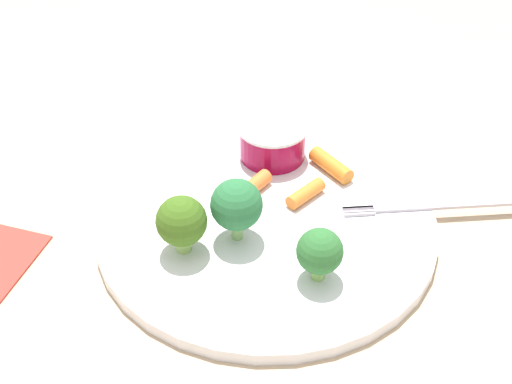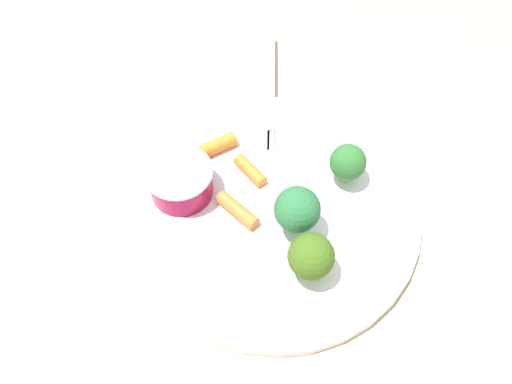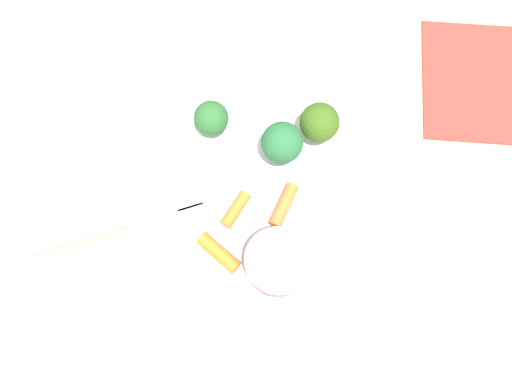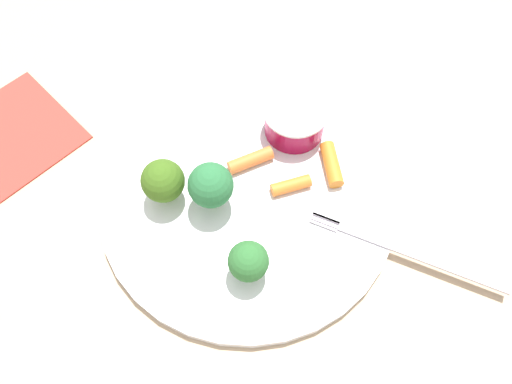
# 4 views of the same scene
# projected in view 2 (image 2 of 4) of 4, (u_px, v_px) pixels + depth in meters

# --- Properties ---
(ground_plane) EXTENTS (2.40, 2.40, 0.00)m
(ground_plane) POSITION_uv_depth(u_px,v_px,m) (271.00, 211.00, 0.52)
(ground_plane) COLOR tan
(plate) EXTENTS (0.30, 0.30, 0.01)m
(plate) POSITION_uv_depth(u_px,v_px,m) (271.00, 208.00, 0.52)
(plate) COLOR white
(plate) RESTS_ON ground_plane
(sauce_cup) EXTENTS (0.07, 0.07, 0.04)m
(sauce_cup) POSITION_uv_depth(u_px,v_px,m) (181.00, 181.00, 0.51)
(sauce_cup) COLOR maroon
(sauce_cup) RESTS_ON plate
(broccoli_floret_0) EXTENTS (0.04, 0.04, 0.05)m
(broccoli_floret_0) POSITION_uv_depth(u_px,v_px,m) (348.00, 162.00, 0.51)
(broccoli_floret_0) COLOR #89BF5A
(broccoli_floret_0) RESTS_ON plate
(broccoli_floret_1) EXTENTS (0.04, 0.04, 0.05)m
(broccoli_floret_1) POSITION_uv_depth(u_px,v_px,m) (311.00, 257.00, 0.45)
(broccoli_floret_1) COLOR #92BF5F
(broccoli_floret_1) RESTS_ON plate
(broccoli_floret_2) EXTENTS (0.04, 0.04, 0.06)m
(broccoli_floret_2) POSITION_uv_depth(u_px,v_px,m) (297.00, 210.00, 0.47)
(broccoli_floret_2) COLOR #85B267
(broccoli_floret_2) RESTS_ON plate
(carrot_stick_0) EXTENTS (0.04, 0.04, 0.01)m
(carrot_stick_0) POSITION_uv_depth(u_px,v_px,m) (237.00, 210.00, 0.50)
(carrot_stick_0) COLOR orange
(carrot_stick_0) RESTS_ON plate
(carrot_stick_1) EXTENTS (0.05, 0.04, 0.02)m
(carrot_stick_1) POSITION_uv_depth(u_px,v_px,m) (215.00, 147.00, 0.55)
(carrot_stick_1) COLOR orange
(carrot_stick_1) RESTS_ON plate
(carrot_stick_2) EXTENTS (0.04, 0.04, 0.01)m
(carrot_stick_2) POSITION_uv_depth(u_px,v_px,m) (250.00, 170.00, 0.53)
(carrot_stick_2) COLOR orange
(carrot_stick_2) RESTS_ON plate
(fork) EXTENTS (0.02, 0.19, 0.00)m
(fork) POSITION_uv_depth(u_px,v_px,m) (272.00, 89.00, 0.60)
(fork) COLOR #B9AEBA
(fork) RESTS_ON plate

